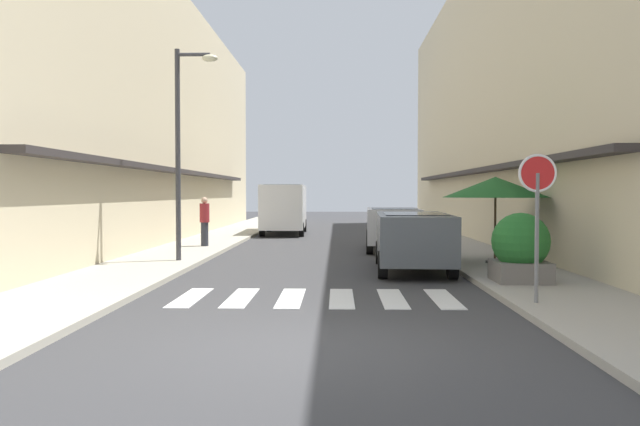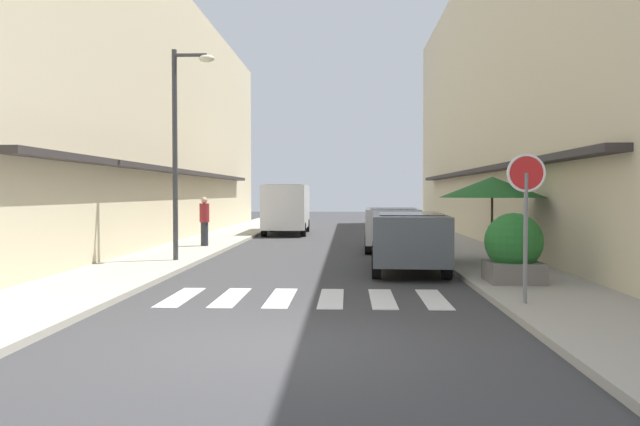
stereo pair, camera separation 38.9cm
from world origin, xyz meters
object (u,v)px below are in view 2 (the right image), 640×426
Objects in this scene: delivery_van at (287,205)px; parked_car_mid at (392,224)px; street_lamp at (181,133)px; cafe_umbrella at (492,187)px; pedestrian_walking_near at (204,220)px; planter_corner at (514,249)px; parked_car_near at (408,235)px; round_street_sign at (526,189)px.

parked_car_mid is at bearing -62.27° from delivery_van.
delivery_van is at bearing 82.62° from street_lamp.
cafe_umbrella is at bearing -64.33° from parked_car_mid.
pedestrian_walking_near is at bearing 177.50° from parked_car_mid.
pedestrian_walking_near reaches higher than planter_corner.
cafe_umbrella reaches higher than parked_car_mid.
street_lamp reaches higher than delivery_van.
cafe_umbrella reaches higher than planter_corner.
round_street_sign is (1.46, -5.13, 1.12)m from parked_car_near.
planter_corner is at bearing 4.01° from pedestrian_walking_near.
planter_corner is 0.84× the size of pedestrian_walking_near.
delivery_van is at bearing 107.10° from round_street_sign.
pedestrian_walking_near reaches higher than parked_car_near.
parked_car_near is at bearing 105.87° from round_street_sign.
delivery_van is 13.10m from street_lamp.
parked_car_near is at bearing -90.00° from parked_car_mid.
parked_car_near is 0.79× the size of street_lamp.
round_street_sign is 10.07m from street_lamp.
cafe_umbrella is at bearing 21.06° from parked_car_near.
street_lamp reaches higher than parked_car_mid.
cafe_umbrella is (2.28, 0.88, 1.20)m from parked_car_near.
street_lamp is (-6.12, 1.30, 2.71)m from parked_car_near.
delivery_van is 0.94× the size of street_lamp.
planter_corner is (1.93, -2.62, -0.10)m from parked_car_near.
planter_corner is 12.04m from pedestrian_walking_near.
pedestrian_walking_near is (-8.49, 8.53, 0.21)m from planter_corner.
round_street_sign is at bearing -4.85° from pedestrian_walking_near.
round_street_sign is at bearing -40.33° from street_lamp.
cafe_umbrella is (6.74, -13.23, 0.72)m from delivery_van.
pedestrian_walking_near is (-8.02, 11.04, -1.02)m from round_street_sign.
parked_car_mid is 10.91m from round_street_sign.
planter_corner is (0.47, 2.51, -1.22)m from round_street_sign.
street_lamp is at bearing 168.00° from parked_car_near.
delivery_van is 3.76× the size of planter_corner.
planter_corner is at bearing -76.84° from parked_car_mid.
parked_car_near is 0.84× the size of delivery_van.
planter_corner is at bearing -69.10° from delivery_van.
round_street_sign is 0.43× the size of street_lamp.
parked_car_mid is at bearing 103.16° from planter_corner.
delivery_van is 17.92m from planter_corner.
pedestrian_walking_near is (-6.56, 5.91, 0.10)m from parked_car_near.
parked_car_near is at bearing -72.46° from delivery_van.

